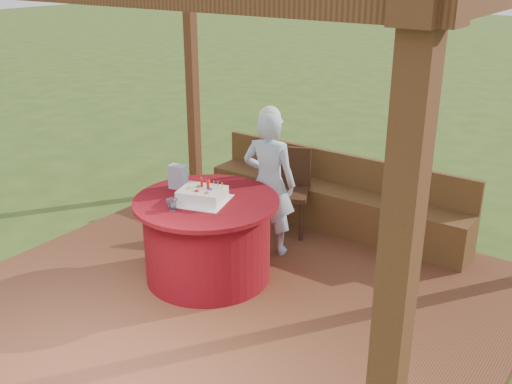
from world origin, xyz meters
TOP-DOWN VIEW (x-y plane):
  - ground at (0.00, 0.00)m, footprint 60.00×60.00m
  - deck at (0.00, 0.00)m, footprint 4.50×4.00m
  - pergola at (0.00, 0.00)m, footprint 4.50×4.00m
  - bench at (0.00, 1.72)m, footprint 3.00×0.42m
  - table at (-0.41, 0.07)m, footprint 1.31×1.31m
  - chair at (-0.38, 1.37)m, footprint 0.59×0.59m
  - elderly_woman at (-0.25, 0.83)m, footprint 0.60×0.47m
  - birthday_cake at (-0.41, 0.02)m, footprint 0.55×0.55m
  - gift_bag at (-0.80, 0.13)m, footprint 0.17×0.13m
  - drinking_glass at (-0.50, -0.28)m, footprint 0.11×0.11m

SIDE VIEW (x-z plane):
  - ground at x=0.00m, z-range 0.00..0.00m
  - deck at x=0.00m, z-range 0.00..0.12m
  - bench at x=0.00m, z-range -0.02..0.79m
  - table at x=-0.41m, z-range 0.13..0.90m
  - chair at x=-0.38m, z-range 0.17..1.07m
  - elderly_woman at x=-0.25m, z-range 0.12..1.61m
  - drinking_glass at x=-0.50m, z-range 0.89..0.99m
  - birthday_cake at x=-0.41m, z-range 0.86..1.05m
  - gift_bag at x=-0.80m, z-range 0.89..1.12m
  - pergola at x=0.00m, z-range 1.05..3.77m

